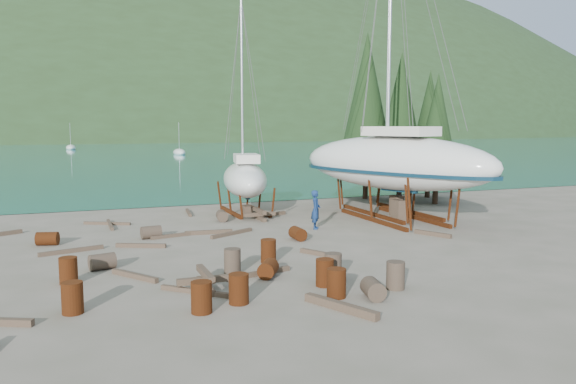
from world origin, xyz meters
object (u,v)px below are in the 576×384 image
object	(u,v)px
small_sailboat_shore	(245,179)
worker	(316,210)
large_sailboat_far	(392,160)
large_sailboat_near	(394,162)

from	to	relation	value
small_sailboat_shore	worker	world-z (taller)	small_sailboat_shore
worker	large_sailboat_far	bearing A→B (deg)	-38.18
large_sailboat_far	worker	world-z (taller)	large_sailboat_far
large_sailboat_far	small_sailboat_shore	world-z (taller)	large_sailboat_far
large_sailboat_far	worker	xyz separation A→B (m)	(-5.95, -2.63, -2.20)
large_sailboat_far	small_sailboat_shore	distance (m)	8.59
large_sailboat_near	large_sailboat_far	bearing A→B (deg)	40.11
large_sailboat_near	worker	bearing A→B (deg)	170.12
worker	small_sailboat_shore	bearing A→B (deg)	44.41
large_sailboat_near	large_sailboat_far	xyz separation A→B (m)	(0.93, 1.66, -0.00)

